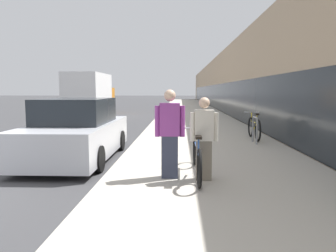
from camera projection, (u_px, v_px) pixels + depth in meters
sidewalk_slab at (191, 113)px, 25.83m from camera, size 4.73×70.00×0.15m
storefront_facade at (261, 84)px, 33.25m from camera, size 10.01×70.00×4.89m
tandem_bicycle at (197, 157)px, 6.41m from camera, size 0.52×2.45×0.87m
person_rider at (204, 139)px, 6.06m from camera, size 0.52×0.20×1.54m
person_bystander at (170, 134)px, 6.20m from camera, size 0.57×0.22×1.68m
bike_rack_hoop at (255, 127)px, 10.31m from camera, size 0.05×0.60×0.84m
cruiser_bike_nearest at (254, 128)px, 11.20m from camera, size 0.52×1.81×0.91m
parked_sedan_curbside at (77, 132)px, 8.59m from camera, size 1.98×4.52×1.61m
moving_truck at (90, 95)px, 23.54m from camera, size 2.41×6.46×3.00m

